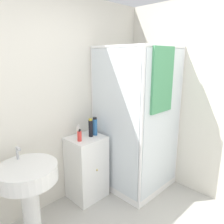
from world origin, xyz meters
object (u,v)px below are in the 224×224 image
at_px(sink, 29,184).
at_px(soap_dispenser, 80,136).
at_px(lotion_bottle_white, 78,132).
at_px(shampoo_bottle_tall_black, 91,128).
at_px(shampoo_bottle_blue, 95,126).

height_order(sink, soap_dispenser, soap_dispenser).
bearing_deg(lotion_bottle_white, soap_dispenser, -120.64).
relative_size(shampoo_bottle_tall_black, shampoo_bottle_blue, 1.00).
distance_m(sink, soap_dispenser, 0.77).
height_order(shampoo_bottle_tall_black, shampoo_bottle_blue, same).
height_order(soap_dispenser, lotion_bottle_white, lotion_bottle_white).
bearing_deg(sink, shampoo_bottle_tall_black, 10.15).
bearing_deg(shampoo_bottle_blue, sink, -170.39).
xyz_separation_m(sink, soap_dispenser, (0.71, 0.14, 0.26)).
relative_size(sink, soap_dispenser, 6.35).
height_order(soap_dispenser, shampoo_bottle_tall_black, shampoo_bottle_tall_black).
bearing_deg(shampoo_bottle_blue, lotion_bottle_white, 152.29).
bearing_deg(soap_dispenser, shampoo_bottle_tall_black, 7.14).
height_order(sink, lotion_bottle_white, lotion_bottle_white).
bearing_deg(sink, lotion_bottle_white, 18.61).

